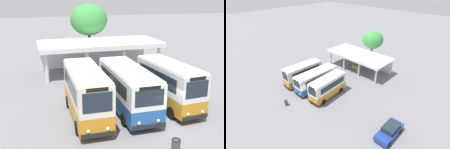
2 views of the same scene
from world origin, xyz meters
TOP-DOWN VIEW (x-y plane):
  - ground_plane at (0.00, 0.00)m, footprint 180.00×180.00m
  - city_bus_nearest_orange at (-4.75, 2.68)m, footprint 2.36×7.40m
  - city_bus_second_in_row at (-1.49, 3.15)m, footprint 2.49×8.06m
  - city_bus_middle_cream at (1.77, 2.92)m, footprint 2.60×7.02m
  - parked_car_flank at (13.45, 2.58)m, footprint 1.88×4.39m
  - terminal_canopy at (-0.79, 14.83)m, footprint 13.27×6.02m
  - waiting_chair_end_by_column at (-1.52, 13.16)m, footprint 0.45×0.45m
  - waiting_chair_second_from_end at (-0.82, 13.27)m, footprint 0.45×0.45m
  - waiting_chair_middle_seat at (-0.12, 13.17)m, footprint 0.45×0.45m
  - roadside_tree_behind_canopy at (-0.92, 18.96)m, footprint 4.58×4.58m
  - litter_bin_apron at (-1.01, -3.32)m, footprint 0.49×0.49m

SIDE VIEW (x-z plane):
  - ground_plane at x=0.00m, z-range 0.00..0.00m
  - litter_bin_apron at x=-1.01m, z-range 0.01..0.91m
  - waiting_chair_end_by_column at x=-1.52m, z-range 0.09..0.95m
  - waiting_chair_second_from_end at x=-0.82m, z-range 0.09..0.95m
  - waiting_chair_middle_seat at x=-0.12m, z-range 0.09..0.95m
  - parked_car_flank at x=13.45m, z-range 0.02..1.64m
  - city_bus_second_in_row at x=-1.49m, z-range 0.17..3.47m
  - city_bus_middle_cream at x=1.77m, z-range 0.17..3.63m
  - city_bus_nearest_orange at x=-4.75m, z-range 0.17..3.74m
  - terminal_canopy at x=-0.79m, z-range 0.96..4.36m
  - roadside_tree_behind_canopy at x=-0.92m, z-range 1.69..9.00m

